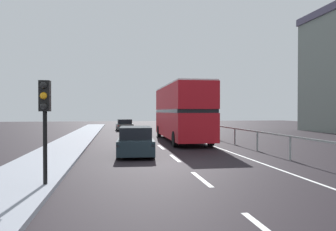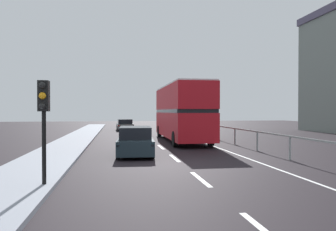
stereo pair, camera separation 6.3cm
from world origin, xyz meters
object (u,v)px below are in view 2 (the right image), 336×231
(hatchback_car_near, at_px, (135,141))
(traffic_signal_pole, at_px, (44,107))
(double_decker_bus_red, at_px, (181,111))
(sedan_car_ahead, at_px, (125,125))

(hatchback_car_near, height_order, traffic_signal_pole, traffic_signal_pole)
(hatchback_car_near, xyz_separation_m, traffic_signal_pole, (-3.06, -6.94, 1.70))
(double_decker_bus_red, height_order, traffic_signal_pole, double_decker_bus_red)
(double_decker_bus_red, distance_m, hatchback_car_near, 8.25)
(sedan_car_ahead, bearing_deg, traffic_signal_pole, -98.19)
(double_decker_bus_red, relative_size, hatchback_car_near, 2.32)
(double_decker_bus_red, xyz_separation_m, hatchback_car_near, (-3.90, -7.10, -1.56))
(traffic_signal_pole, xyz_separation_m, sedan_car_ahead, (3.07, 28.25, -1.76))
(double_decker_bus_red, distance_m, sedan_car_ahead, 14.83)
(double_decker_bus_red, bearing_deg, sedan_car_ahead, 105.67)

